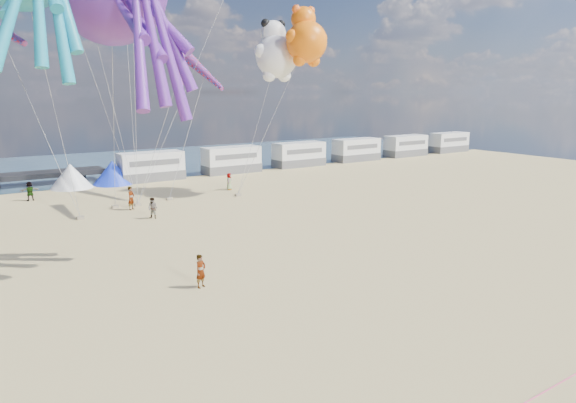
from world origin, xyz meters
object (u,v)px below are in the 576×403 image
object	(u,v)px
motorhome_3	(356,150)
motorhome_4	(406,146)
tent_blue	(113,172)
kite_panda	(277,57)
beachgoer_1	(153,208)
sandbag_e	(138,205)
sandbag_c	(238,195)
beachgoer_0	(229,181)
tent_white	(71,176)
kite_teddy_orange	(307,42)
windsock_right	(180,73)
motorhome_5	(449,142)
motorhome_1	(232,160)
sandbag_b	(115,207)
sandbag_d	(169,199)
sandbag_a	(80,218)
motorhome_2	(299,154)
beachgoer_5	(131,198)
beachgoer_4	(30,191)
motorhome_0	(151,166)
standing_person	(201,271)
windsock_mid	(205,73)

from	to	relation	value
motorhome_3	motorhome_4	world-z (taller)	same
tent_blue	kite_panda	size ratio (longest dim) A/B	0.62
beachgoer_1	sandbag_e	world-z (taller)	beachgoer_1
kite_panda	sandbag_c	bearing A→B (deg)	157.75
tent_blue	beachgoer_0	xyz separation A→B (m)	(8.34, -9.32, -0.40)
tent_white	kite_teddy_orange	xyz separation A→B (m)	(17.04, -15.27, 12.17)
beachgoer_0	windsock_right	size ratio (longest dim) A/B	0.28
sandbag_c	windsock_right	distance (m)	12.59
motorhome_5	windsock_right	world-z (taller)	windsock_right
motorhome_4	kite_panda	world-z (taller)	kite_panda
motorhome_1	sandbag_b	size ratio (longest dim) A/B	13.20
beachgoer_1	sandbag_d	bearing A→B (deg)	109.23
motorhome_5	sandbag_a	distance (m)	59.24
motorhome_2	beachgoer_5	size ratio (longest dim) A/B	3.55
motorhome_3	motorhome_1	bearing A→B (deg)	180.00
beachgoer_5	kite_teddy_orange	bearing A→B (deg)	-49.57
motorhome_4	sandbag_d	bearing A→B (deg)	-165.15
beachgoer_0	beachgoer_4	world-z (taller)	beachgoer_4
motorhome_2	sandbag_c	size ratio (longest dim) A/B	13.20
motorhome_0	motorhome_3	xyz separation A→B (m)	(28.50, 0.00, 0.00)
tent_blue	beachgoer_5	distance (m)	12.74
kite_teddy_orange	beachgoer_5	bearing A→B (deg)	167.45
motorhome_0	sandbag_c	distance (m)	13.06
tent_white	kite_panda	distance (m)	22.93
beachgoer_1	beachgoer_5	world-z (taller)	beachgoer_5
motorhome_0	motorhome_4	world-z (taller)	same
kite_teddy_orange	motorhome_2	bearing A→B (deg)	54.51
motorhome_0	sandbag_e	xyz separation A→B (m)	(-5.20, -11.50, -1.39)
standing_person	kite_panda	size ratio (longest dim) A/B	0.25
motorhome_2	sandbag_d	size ratio (longest dim) A/B	13.20
sandbag_d	windsock_mid	xyz separation A→B (m)	(3.63, -0.28, 10.60)
sandbag_b	beachgoer_1	bearing A→B (deg)	-75.70
motorhome_1	sandbag_c	size ratio (longest dim) A/B	13.20
standing_person	sandbag_b	world-z (taller)	standing_person
motorhome_2	motorhome_5	xyz separation A→B (m)	(28.50, 0.00, 0.00)
beachgoer_0	kite_panda	distance (m)	12.36
sandbag_a	sandbag_c	bearing A→B (deg)	4.64
motorhome_5	sandbag_c	distance (m)	45.70
beachgoer_4	sandbag_a	xyz separation A→B (m)	(2.06, -9.33, -0.73)
beachgoer_0	kite_panda	world-z (taller)	kite_panda
motorhome_3	sandbag_c	xyz separation A→B (m)	(-24.94, -12.49, -1.39)
motorhome_1	motorhome_4	world-z (taller)	same
beachgoer_4	motorhome_5	bearing A→B (deg)	-176.98
beachgoer_1	sandbag_a	world-z (taller)	beachgoer_1
beachgoer_5	standing_person	bearing A→B (deg)	-136.70
sandbag_a	sandbag_d	xyz separation A→B (m)	(7.97, 2.95, 0.00)
sandbag_e	kite_panda	size ratio (longest dim) A/B	0.08
sandbag_c	windsock_right	bearing A→B (deg)	-153.16
beachgoer_0	motorhome_2	bearing A→B (deg)	-17.30
kite_teddy_orange	sandbag_e	bearing A→B (deg)	162.80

